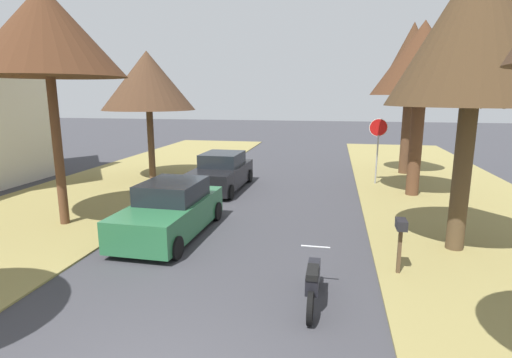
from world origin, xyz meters
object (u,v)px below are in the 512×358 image
street_tree_left_mid_a (46,32)px  curbside_mailbox (401,231)px  street_tree_right_far (412,61)px  parked_motorcycle (313,281)px  parked_sedan_green (171,211)px  stop_sign_far (378,137)px  street_tree_right_mid_a (477,29)px  street_tree_left_mid_b (148,81)px  parked_sedan_black (221,173)px  street_tree_right_mid_b (423,60)px

street_tree_left_mid_a → curbside_mailbox: 11.10m
street_tree_right_far → parked_motorcycle: size_ratio=3.65×
street_tree_right_far → curbside_mailbox: 13.59m
street_tree_right_far → parked_sedan_green: street_tree_right_far is taller
parked_sedan_green → parked_motorcycle: (4.32, -3.29, -0.24)m
stop_sign_far → parked_sedan_green: (-6.57, -8.11, -1.47)m
street_tree_right_far → parked_sedan_green: 14.64m
street_tree_right_mid_a → curbside_mailbox: size_ratio=5.84×
stop_sign_far → street_tree_right_mid_a: size_ratio=0.40×
street_tree_left_mid_b → parked_motorcycle: size_ratio=2.92×
parked_sedan_black → parked_motorcycle: 10.27m
street_tree_right_mid_a → street_tree_left_mid_a: size_ratio=1.05×
stop_sign_far → street_tree_right_far: (1.69, 2.90, 3.49)m
curbside_mailbox → parked_sedan_green: bearing=165.6°
stop_sign_far → street_tree_left_mid_b: (-10.58, -0.81, 2.48)m
parked_motorcycle → street_tree_left_mid_a: bearing=156.4°
street_tree_left_mid_b → parked_motorcycle: 14.11m
street_tree_right_mid_b → parked_motorcycle: (-3.52, -9.54, -4.86)m
stop_sign_far → street_tree_right_mid_b: street_tree_right_mid_b is taller
street_tree_left_mid_a → parked_sedan_black: size_ratio=1.59×
stop_sign_far → street_tree_right_mid_b: 3.88m
street_tree_right_mid_a → curbside_mailbox: (-1.70, -1.85, -4.52)m
street_tree_right_far → street_tree_left_mid_b: street_tree_right_far is taller
street_tree_right_mid_b → parked_sedan_black: 9.23m
street_tree_right_mid_b → parked_sedan_black: bearing=-177.9°
parked_sedan_green → curbside_mailbox: parked_sedan_green is taller
street_tree_right_mid_a → street_tree_right_mid_b: (-0.03, 5.98, -0.23)m
street_tree_right_far → street_tree_left_mid_b: size_ratio=1.25×
street_tree_right_far → curbside_mailbox: size_ratio=5.89×
street_tree_right_mid_a → parked_sedan_black: (-8.02, 5.69, -4.86)m
street_tree_right_mid_a → street_tree_left_mid_b: size_ratio=1.24×
street_tree_left_mid_b → parked_sedan_black: street_tree_left_mid_b is taller
street_tree_right_mid_b → parked_sedan_green: 11.04m
street_tree_right_mid_a → street_tree_left_mid_a: 11.56m
street_tree_left_mid_b → parked_sedan_green: size_ratio=1.35×
street_tree_right_mid_a → parked_sedan_black: size_ratio=1.67×
stop_sign_far → street_tree_left_mid_a: (-10.25, -7.91, 3.63)m
street_tree_right_far → curbside_mailbox: bearing=-99.4°
street_tree_left_mid_b → parked_sedan_green: 9.22m
street_tree_right_mid_a → street_tree_right_far: bearing=87.9°
street_tree_left_mid_b → street_tree_right_mid_b: bearing=-5.1°
street_tree_left_mid_b → street_tree_right_far: bearing=16.9°
street_tree_right_mid_a → parked_sedan_black: bearing=144.7°
street_tree_right_mid_a → street_tree_left_mid_a: (-11.56, -0.06, 0.24)m
parked_motorcycle → street_tree_right_far: bearing=74.6°
parked_sedan_green → parked_sedan_black: (-0.14, 5.95, 0.00)m
street_tree_left_mid_a → parked_sedan_black: (3.54, 5.75, -5.10)m
street_tree_left_mid_a → parked_sedan_green: (3.69, -0.20, -5.10)m
stop_sign_far → street_tree_right_mid_b: bearing=-55.7°
street_tree_left_mid_a → parked_sedan_black: street_tree_left_mid_a is taller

